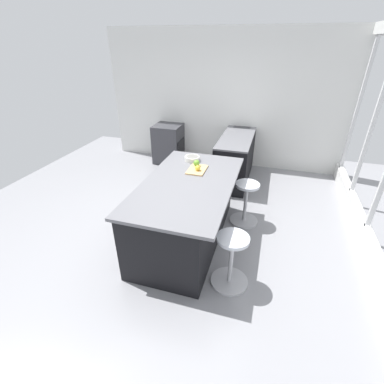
{
  "coord_description": "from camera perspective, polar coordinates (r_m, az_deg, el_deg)",
  "views": [
    {
      "loc": [
        3.1,
        1.13,
        2.52
      ],
      "look_at": [
        0.11,
        0.22,
        0.77
      ],
      "focal_mm": 25.53,
      "sensor_mm": 36.0,
      "label": 1
    }
  ],
  "objects": [
    {
      "name": "apple_yellow",
      "position": [
        3.8,
        1.2,
        5.04
      ],
      "size": [
        0.08,
        0.08,
        0.08
      ],
      "primitive_type": "sphere",
      "color": "gold",
      "rests_on": "cutting_board"
    },
    {
      "name": "ground_plane",
      "position": [
        4.15,
        -2.56,
        -8.23
      ],
      "size": [
        7.48,
        7.48,
        0.0
      ],
      "primitive_type": "plane",
      "color": "gray"
    },
    {
      "name": "kitchen_island",
      "position": [
        3.77,
        -1.42,
        -3.96
      ],
      "size": [
        2.06,
        1.16,
        0.91
      ],
      "color": "black",
      "rests_on": "ground_plane"
    },
    {
      "name": "cutting_board",
      "position": [
        3.86,
        1.07,
        4.68
      ],
      "size": [
        0.36,
        0.24,
        0.02
      ],
      "primitive_type": "cube",
      "color": "tan",
      "rests_on": "kitchen_island"
    },
    {
      "name": "interior_partition_left",
      "position": [
        6.19,
        6.36,
        18.46
      ],
      "size": [
        0.12,
        5.1,
        2.78
      ],
      "color": "silver",
      "rests_on": "ground_plane"
    },
    {
      "name": "sink_cabinet",
      "position": [
        6.03,
        9.75,
        8.68
      ],
      "size": [
        2.54,
        0.6,
        1.17
      ],
      "color": "black",
      "rests_on": "ground_plane"
    },
    {
      "name": "apple_green",
      "position": [
        3.94,
        0.95,
        6.09
      ],
      "size": [
        0.09,
        0.09,
        0.09
      ],
      "primitive_type": "sphere",
      "color": "#609E2D",
      "rests_on": "cutting_board"
    },
    {
      "name": "stool_by_window",
      "position": [
        4.26,
        11.08,
        -2.52
      ],
      "size": [
        0.44,
        0.44,
        0.67
      ],
      "color": "#B7B7BC",
      "rests_on": "ground_plane"
    },
    {
      "name": "stool_middle",
      "position": [
        3.22,
        8.13,
        -14.28
      ],
      "size": [
        0.44,
        0.44,
        0.67
      ],
      "color": "#B7B7BC",
      "rests_on": "ground_plane"
    },
    {
      "name": "oven_range",
      "position": [
        6.42,
        -4.92,
        10.05
      ],
      "size": [
        0.6,
        0.61,
        0.86
      ],
      "color": "#38383D",
      "rests_on": "ground_plane"
    },
    {
      "name": "fruit_bowl",
      "position": [
        4.17,
        0.02,
        7.05
      ],
      "size": [
        0.22,
        0.22,
        0.07
      ],
      "color": "silver",
      "rests_on": "kitchen_island"
    }
  ]
}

